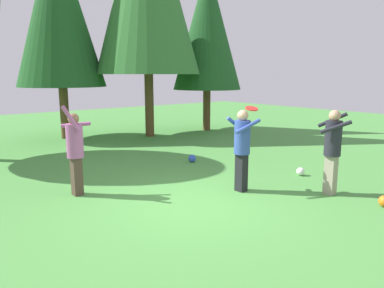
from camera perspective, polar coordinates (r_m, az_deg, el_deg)
The scene contains 9 objects.
ground_plane at distance 7.29m, azimuth -0.00°, elevation -9.34°, with size 40.00×40.00×0.00m, color #4C9342.
person_thrower at distance 7.97m, azimuth -17.59°, elevation -0.39°, with size 0.67×0.67×1.91m.
person_catcher at distance 8.18m, azimuth 20.86°, elevation -0.08°, with size 0.75×0.77×1.79m.
person_bystander at distance 7.93m, azimuth 7.73°, elevation 0.08°, with size 0.66×0.60×1.77m.
frisbee at distance 7.95m, azimuth 9.19°, elevation 5.43°, with size 0.34×0.34×0.09m.
ball_blue at distance 10.68m, azimuth 0.02°, elevation -2.23°, with size 0.22×0.22×0.22m, color blue.
ball_white at distance 9.67m, azimuth 16.38°, elevation -4.09°, with size 0.20×0.20×0.20m, color white.
tree_center at distance 15.52m, azimuth -19.99°, elevation 19.20°, with size 3.32×3.32×7.93m.
tree_far_right at distance 16.85m, azimuth 2.37°, elevation 17.45°, with size 3.00×3.00×7.17m.
Camera 1 is at (-4.30, -5.33, 2.50)m, focal length 34.60 mm.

